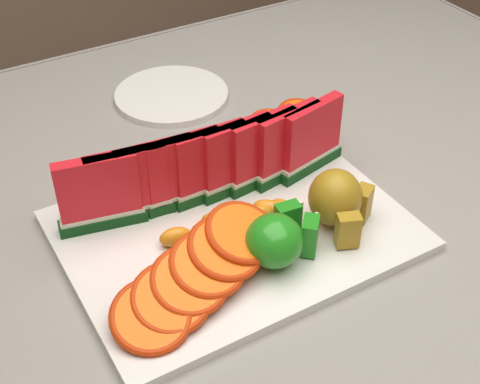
% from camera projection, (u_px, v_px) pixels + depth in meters
% --- Properties ---
extents(table, '(1.40, 0.90, 0.75)m').
position_uv_depth(table, '(193.00, 284.00, 0.89)').
color(table, '#49331D').
rests_on(table, ground).
extents(tablecloth, '(1.53, 1.03, 0.20)m').
position_uv_depth(tablecloth, '(191.00, 250.00, 0.85)').
color(tablecloth, gray).
rests_on(tablecloth, table).
extents(platter, '(0.40, 0.30, 0.01)m').
position_uv_depth(platter, '(234.00, 230.00, 0.81)').
color(platter, silver).
rests_on(platter, tablecloth).
extents(apple_cluster, '(0.10, 0.09, 0.06)m').
position_uv_depth(apple_cluster, '(279.00, 238.00, 0.74)').
color(apple_cluster, '#1D7C09').
rests_on(apple_cluster, platter).
extents(pear_cluster, '(0.08, 0.09, 0.07)m').
position_uv_depth(pear_cluster, '(338.00, 200.00, 0.78)').
color(pear_cluster, '#B27C04').
rests_on(pear_cluster, platter).
extents(side_plate, '(0.22, 0.22, 0.01)m').
position_uv_depth(side_plate, '(172.00, 95.00, 1.06)').
color(side_plate, silver).
rests_on(side_plate, tablecloth).
extents(watermelon_row, '(0.39, 0.07, 0.10)m').
position_uv_depth(watermelon_row, '(211.00, 166.00, 0.82)').
color(watermelon_row, '#0F3511').
rests_on(watermelon_row, platter).
extents(orange_fan_front, '(0.24, 0.15, 0.06)m').
position_uv_depth(orange_fan_front, '(199.00, 272.00, 0.70)').
color(orange_fan_front, red).
rests_on(orange_fan_front, platter).
extents(orange_fan_back, '(0.38, 0.11, 0.05)m').
position_uv_depth(orange_fan_back, '(214.00, 153.00, 0.88)').
color(orange_fan_back, red).
rests_on(orange_fan_back, platter).
extents(tangerine_segments, '(0.17, 0.06, 0.02)m').
position_uv_depth(tangerine_segments, '(230.00, 222.00, 0.79)').
color(tangerine_segments, orange).
rests_on(tangerine_segments, platter).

